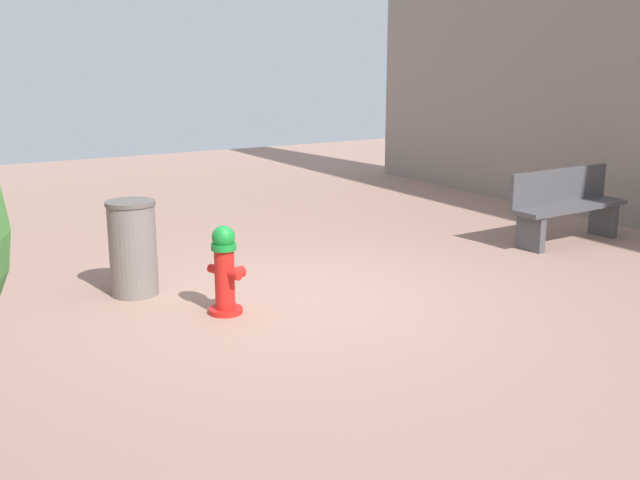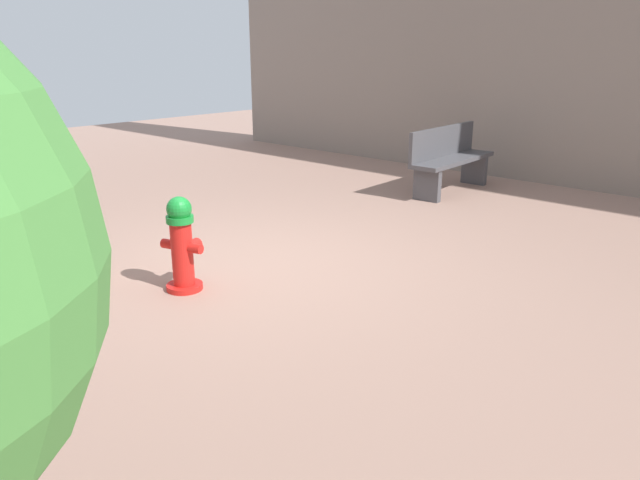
{
  "view_description": "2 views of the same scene",
  "coord_description": "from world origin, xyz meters",
  "views": [
    {
      "loc": [
        3.53,
        6.25,
        2.39
      ],
      "look_at": [
        0.13,
        0.64,
        0.77
      ],
      "focal_mm": 42.18,
      "sensor_mm": 36.0,
      "label": 1
    },
    {
      "loc": [
        3.7,
        4.27,
        2.08
      ],
      "look_at": [
        0.26,
        1.15,
        0.59
      ],
      "focal_mm": 34.0,
      "sensor_mm": 36.0,
      "label": 2
    }
  ],
  "objects": [
    {
      "name": "trash_bin",
      "position": [
        1.34,
        -1.03,
        0.49
      ],
      "size": [
        0.5,
        0.5,
        0.97
      ],
      "color": "slate",
      "rests_on": "ground_plane"
    },
    {
      "name": "bench_near",
      "position": [
        -4.18,
        -0.3,
        0.5
      ],
      "size": [
        1.81,
        0.51,
        0.95
      ],
      "color": "#4C4C51",
      "rests_on": "ground_plane"
    },
    {
      "name": "fire_hydrant",
      "position": [
        0.78,
        -0.01,
        0.43
      ],
      "size": [
        0.39,
        0.42,
        0.85
      ],
      "color": "red",
      "rests_on": "ground_plane"
    },
    {
      "name": "ground_plane",
      "position": [
        0.0,
        0.0,
        0.0
      ],
      "size": [
        23.4,
        23.4,
        0.0
      ],
      "primitive_type": "plane",
      "color": "#9E7A6B"
    }
  ]
}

